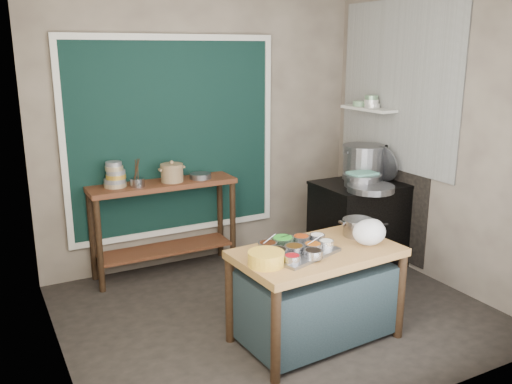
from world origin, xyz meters
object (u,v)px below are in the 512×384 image
prep_table (316,295)px  yellow_basin (266,259)px  utensil_cup (137,182)px  stock_pot (363,162)px  saucepan (358,227)px  ceramic_crock (172,174)px  back_counter (165,228)px  stove_block (360,225)px  condiment_tray (299,252)px  steamer (362,180)px

prep_table → yellow_basin: 0.65m
utensil_cup → stock_pot: bearing=-13.1°
saucepan → ceramic_crock: (-0.98, 1.68, 0.21)m
back_counter → ceramic_crock: 0.56m
back_counter → stove_block: size_ratio=1.61×
utensil_cup → condiment_tray: bearing=-68.6°
utensil_cup → prep_table: bearing=-63.8°
saucepan → yellow_basin: bearing=-150.2°
back_counter → saucepan: (1.07, -1.71, 0.34)m
back_counter → stock_pot: stock_pot is taller
yellow_basin → utensil_cup: size_ratio=1.88×
stove_block → ceramic_crock: (-1.81, 0.71, 0.60)m
condiment_tray → saucepan: size_ratio=2.13×
condiment_tray → steamer: size_ratio=1.40×
utensil_cup → stove_block: bearing=-17.2°
back_counter → prep_table: bearing=-71.8°
condiment_tray → steamer: steamer is taller
stove_block → condiment_tray: 1.87m
saucepan → steamer: size_ratio=0.66×
back_counter → stock_pot: 2.18m
utensil_cup → stock_pot: stock_pot is taller
prep_table → utensil_cup: 2.06m
prep_table → saucepan: (0.47, 0.11, 0.44)m
ceramic_crock → condiment_tray: bearing=-79.5°
condiment_tray → saucepan: 0.66m
condiment_tray → back_counter: bearing=103.2°
back_counter → stock_pot: (2.02, -0.59, 0.59)m
back_counter → yellow_basin: 1.94m
condiment_tray → utensil_cup: utensil_cup is taller
steamer → utensil_cup: bearing=159.5°
back_counter → condiment_tray: bearing=-76.8°
back_counter → ceramic_crock: ceramic_crock is taller
prep_table → ceramic_crock: size_ratio=5.31×
stove_block → utensil_cup: utensil_cup is taller
condiment_tray → ceramic_crock: size_ratio=2.30×
condiment_tray → ceramic_crock: ceramic_crock is taller
yellow_basin → steamer: size_ratio=0.67×
utensil_cup → ceramic_crock: size_ratio=0.58×
stove_block → saucepan: saucepan is taller
stove_block → stock_pot: stock_pot is taller
prep_table → back_counter: (-0.60, 1.82, 0.10)m
prep_table → utensil_cup: size_ratio=9.08×
condiment_tray → saucepan: saucepan is taller
steamer → stock_pot: bearing=50.0°
prep_table → stock_pot: 2.00m
stove_block → yellow_basin: (-1.79, -1.18, 0.37)m
yellow_basin → utensil_cup: bearing=101.5°
prep_table → yellow_basin: (-0.49, -0.08, 0.42)m
saucepan → ceramic_crock: bearing=138.3°
back_counter → steamer: (1.81, -0.83, 0.47)m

